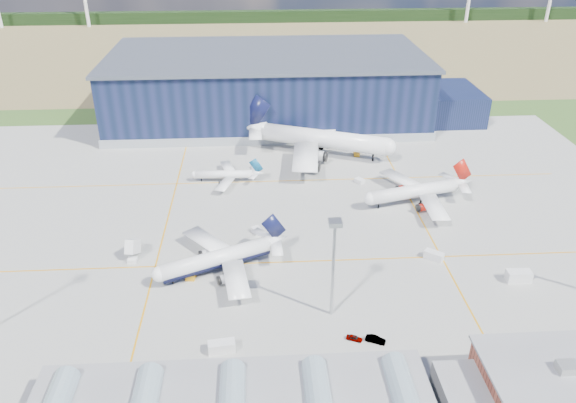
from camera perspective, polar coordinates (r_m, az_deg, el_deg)
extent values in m
plane|color=#34541F|center=(145.70, -1.03, -3.99)|extent=(600.00, 600.00, 0.00)
cube|color=gray|center=(154.24, -1.19, -2.01)|extent=(220.00, 160.00, 0.06)
cube|color=orange|center=(137.30, -0.84, -6.18)|extent=(180.00, 0.40, 0.02)
cube|color=orange|center=(176.27, -1.54, 2.09)|extent=(180.00, 0.40, 0.02)
cube|color=orange|center=(156.18, -12.27, -2.28)|extent=(0.40, 120.00, 0.02)
cube|color=orange|center=(160.53, 13.23, -1.51)|extent=(0.40, 120.00, 0.02)
cube|color=olive|center=(351.96, -2.69, 15.40)|extent=(600.00, 220.00, 0.01)
cube|color=black|center=(429.65, -2.91, 18.27)|extent=(600.00, 8.00, 8.00)
cube|color=#0F1934|center=(227.81, -2.14, 11.55)|extent=(120.00, 60.00, 25.00)
cube|color=#92999F|center=(231.15, -2.10, 8.96)|extent=(121.00, 61.00, 3.20)
cube|color=#4E5563|center=(224.44, -2.20, 14.73)|extent=(122.00, 62.00, 1.20)
cube|color=#0F1934|center=(237.71, 15.80, 9.59)|extent=(24.00, 30.00, 12.00)
cube|color=#ABABA6|center=(106.25, 26.49, -14.87)|extent=(3.20, 2.60, 1.60)
cylinder|color=#91A8B4|center=(97.89, 11.85, -19.23)|extent=(4.40, 18.00, 4.40)
cylinder|color=#A9ACB0|center=(115.52, 4.60, -7.10)|extent=(0.70, 0.70, 22.00)
cube|color=#A9ACB0|center=(109.30, 4.82, -2.17)|extent=(2.60, 2.60, 1.00)
cube|color=orange|center=(133.80, -9.81, -7.35)|extent=(2.49, 3.67, 1.44)
cube|color=silver|center=(113.34, -6.76, -14.44)|extent=(5.52, 2.94, 2.30)
cube|color=silver|center=(148.80, -3.17, -2.97)|extent=(3.29, 3.81, 1.39)
cube|color=silver|center=(142.45, 14.60, -5.34)|extent=(4.90, 4.55, 2.11)
cube|color=orange|center=(195.94, 6.98, 4.85)|extent=(2.29, 3.34, 1.38)
cube|color=silver|center=(176.46, 7.30, 2.09)|extent=(3.42, 3.67, 1.32)
cube|color=silver|center=(140.84, 22.39, -7.02)|extent=(5.67, 2.86, 2.68)
cube|color=silver|center=(143.78, -15.42, -4.78)|extent=(3.03, 5.79, 3.53)
imported|color=#99999E|center=(116.09, 6.75, -13.61)|extent=(3.49, 2.47, 1.10)
imported|color=#99999E|center=(116.14, 8.87, -13.69)|extent=(4.24, 2.93, 1.33)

